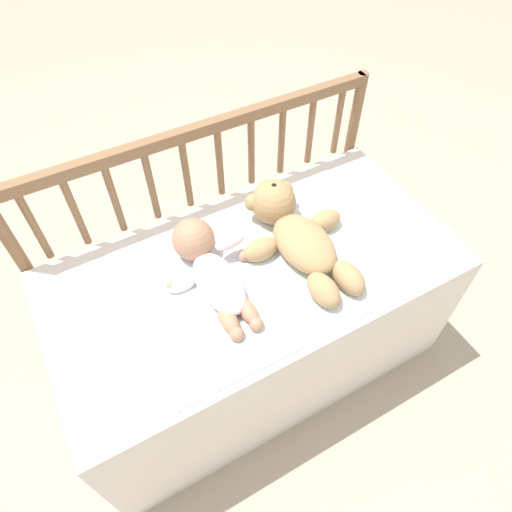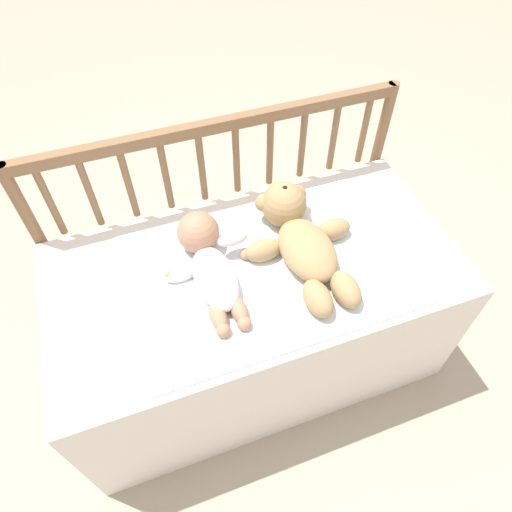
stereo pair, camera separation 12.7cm
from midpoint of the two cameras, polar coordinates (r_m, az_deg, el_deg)
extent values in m
plane|color=tan|center=(1.77, -2.22, -12.08)|extent=(12.00, 12.00, 0.00)
cube|color=white|center=(1.54, -2.52, -7.59)|extent=(1.20, 0.62, 0.53)
cylinder|color=brown|center=(1.60, -27.48, -3.86)|extent=(0.04, 0.04, 0.81)
cylinder|color=brown|center=(1.83, 9.08, 10.38)|extent=(0.04, 0.04, 0.81)
cube|color=brown|center=(1.36, -9.93, 15.12)|extent=(1.17, 0.03, 0.04)
cylinder|color=brown|center=(1.42, -28.26, 3.04)|extent=(0.02, 0.02, 0.25)
cylinder|color=brown|center=(1.41, -24.04, 4.78)|extent=(0.02, 0.02, 0.25)
cylinder|color=brown|center=(1.41, -19.77, 6.51)|extent=(0.02, 0.02, 0.25)
cylinder|color=brown|center=(1.42, -15.49, 8.19)|extent=(0.02, 0.02, 0.25)
cylinder|color=brown|center=(1.44, -11.26, 9.80)|extent=(0.02, 0.02, 0.25)
cylinder|color=brown|center=(1.46, -7.11, 11.31)|extent=(0.02, 0.02, 0.25)
cylinder|color=brown|center=(1.50, -3.08, 12.71)|extent=(0.02, 0.02, 0.25)
cylinder|color=brown|center=(1.54, 0.78, 13.98)|extent=(0.02, 0.02, 0.25)
cylinder|color=brown|center=(1.59, 4.47, 15.12)|extent=(0.02, 0.02, 0.25)
cylinder|color=brown|center=(1.64, 7.96, 16.14)|extent=(0.02, 0.02, 0.25)
cube|color=white|center=(1.32, -1.34, -1.58)|extent=(0.79, 0.54, 0.01)
ellipsoid|color=tan|center=(1.32, 3.32, 1.38)|extent=(0.16, 0.24, 0.09)
sphere|color=tan|center=(1.40, -0.42, 6.64)|extent=(0.14, 0.14, 0.14)
sphere|color=tan|center=(1.38, -0.43, 7.79)|extent=(0.06, 0.06, 0.06)
sphere|color=black|center=(1.36, -0.44, 8.54)|extent=(0.02, 0.02, 0.02)
sphere|color=tan|center=(1.40, -2.93, 6.54)|extent=(0.06, 0.06, 0.06)
sphere|color=tan|center=(1.44, 1.04, 8.10)|extent=(0.06, 0.06, 0.06)
ellipsoid|color=tan|center=(1.32, -2.12, 0.66)|extent=(0.11, 0.07, 0.07)
ellipsoid|color=tan|center=(1.40, 6.04, 4.23)|extent=(0.11, 0.07, 0.07)
ellipsoid|color=tan|center=(1.23, 5.54, -4.45)|extent=(0.08, 0.12, 0.07)
ellipsoid|color=tan|center=(1.27, 8.67, -2.87)|extent=(0.08, 0.12, 0.07)
ellipsoid|color=white|center=(1.25, -7.58, -3.54)|extent=(0.12, 0.23, 0.08)
sphere|color=tan|center=(1.33, -10.56, 1.91)|extent=(0.12, 0.12, 0.12)
ellipsoid|color=white|center=(1.29, -11.99, -3.63)|extent=(0.09, 0.04, 0.04)
ellipsoid|color=white|center=(1.30, -6.11, 1.59)|extent=(0.09, 0.04, 0.04)
sphere|color=tan|center=(1.29, -13.18, -3.96)|extent=(0.03, 0.03, 0.03)
sphere|color=tan|center=(1.33, -4.29, -0.12)|extent=(0.03, 0.03, 0.03)
ellipsoid|color=tan|center=(1.20, -6.52, -8.19)|extent=(0.05, 0.09, 0.05)
ellipsoid|color=tan|center=(1.21, -4.07, -7.07)|extent=(0.05, 0.09, 0.05)
sphere|color=tan|center=(1.18, -5.54, -9.90)|extent=(0.04, 0.04, 0.04)
sphere|color=tan|center=(1.19, -3.05, -8.74)|extent=(0.04, 0.04, 0.04)
camera|label=1|loc=(0.06, -92.87, -3.50)|focal=32.00mm
camera|label=2|loc=(0.06, 87.13, 3.50)|focal=32.00mm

